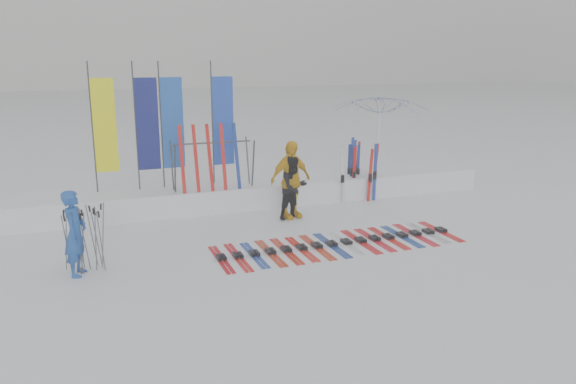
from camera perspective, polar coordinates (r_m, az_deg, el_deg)
name	(u,v)px	position (r m, az deg, el deg)	size (l,w,h in m)	color
ground	(307,260)	(11.16, 1.93, -6.92)	(120.00, 120.00, 0.00)	white
snow_bank	(242,193)	(15.23, -4.66, -0.11)	(14.00, 1.60, 0.60)	white
person_blue	(75,233)	(10.89, -20.80, -3.93)	(0.58, 0.38, 1.60)	#1B49A2
person_black	(294,187)	(13.72, 0.59, 0.46)	(0.76, 0.59, 1.57)	black
person_yellow	(291,180)	(13.73, 0.27, 1.24)	(1.13, 0.47, 1.93)	#E9AD0F
tent_canopy	(379,138)	(17.96, 9.24, 5.46)	(3.06, 3.12, 2.81)	white
ski_row	(339,243)	(12.05, 5.16, -5.20)	(5.32, 1.70, 0.07)	#B30E0F
pole_cluster	(85,240)	(11.11, -19.97, -4.61)	(0.78, 0.62, 1.24)	#595B60
feather_flags	(162,124)	(14.63, -12.70, 6.77)	(3.55, 0.11, 3.20)	#383A3F
ski_rack	(213,158)	(14.42, -7.67, 3.43)	(2.04, 0.80, 1.23)	#383A3F
upright_skis	(358,171)	(15.96, 7.13, 2.17)	(1.31, 1.13, 1.64)	navy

